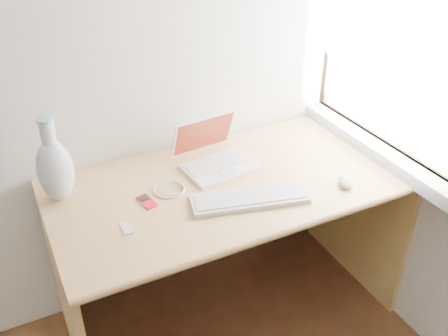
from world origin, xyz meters
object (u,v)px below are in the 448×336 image
desk (222,212)px  laptop (216,155)px  external_keyboard (250,198)px  vase (55,168)px

desk → laptop: bearing=91.9°
desk → laptop: 0.27m
external_keyboard → vase: bearing=166.3°
laptop → external_keyboard: (-0.00, -0.30, -0.03)m
laptop → desk: bearing=-94.1°
desk → laptop: (-0.00, 0.05, 0.27)m
desk → vase: (-0.64, 0.09, 0.36)m
external_keyboard → vase: (-0.64, 0.33, 0.13)m
laptop → vase: size_ratio=0.91×
desk → vase: vase is taller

